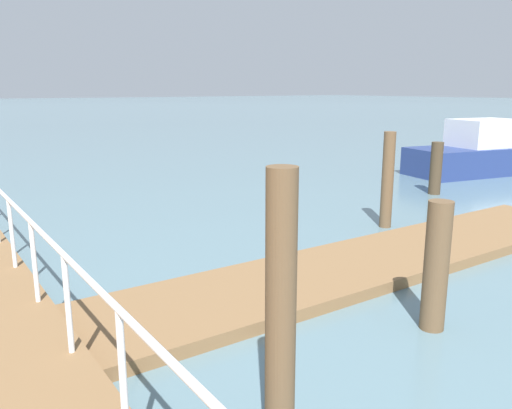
{
  "coord_description": "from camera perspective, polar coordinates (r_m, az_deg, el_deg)",
  "views": [
    {
      "loc": [
        -4.3,
        4.82,
        3.05
      ],
      "look_at": [
        -0.28,
        10.72,
        1.43
      ],
      "focal_mm": 36.15,
      "sensor_mm": 36.0,
      "label": 1
    }
  ],
  "objects": [
    {
      "name": "moored_boat_0",
      "position": [
        20.85,
        24.62,
        5.15
      ],
      "size": [
        7.1,
        3.31,
        1.95
      ],
      "color": "navy",
      "rests_on": "ground_plane"
    },
    {
      "name": "dock_piling_2",
      "position": [
        6.93,
        19.31,
        -6.48
      ],
      "size": [
        0.31,
        0.31,
        1.69
      ],
      "primitive_type": "cylinder",
      "color": "brown",
      "rests_on": "ground_plane"
    },
    {
      "name": "floating_dock",
      "position": [
        9.3,
        12.99,
        -6.1
      ],
      "size": [
        11.48,
        2.0,
        0.18
      ],
      "primitive_type": "cube",
      "color": "olive",
      "rests_on": "ground_plane"
    },
    {
      "name": "boardwalk_railing",
      "position": [
        4.11,
        -14.78,
        -13.94
      ],
      "size": [
        0.06,
        28.02,
        1.08
      ],
      "color": "white",
      "rests_on": "boardwalk"
    },
    {
      "name": "ground_plane",
      "position": [
        16.07,
        -18.14,
        1.22
      ],
      "size": [
        300.0,
        300.0,
        0.0
      ],
      "primitive_type": "plane",
      "color": "slate"
    },
    {
      "name": "dock_piling_5",
      "position": [
        4.22,
        2.74,
        -12.66
      ],
      "size": [
        0.25,
        0.25,
        2.48
      ],
      "primitive_type": "cylinder",
      "color": "brown",
      "rests_on": "ground_plane"
    },
    {
      "name": "dock_piling_4",
      "position": [
        11.7,
        14.35,
        2.63
      ],
      "size": [
        0.26,
        0.26,
        2.13
      ],
      "primitive_type": "cylinder",
      "color": "brown",
      "rests_on": "ground_plane"
    },
    {
      "name": "dock_piling_0",
      "position": [
        15.89,
        19.28,
        3.81
      ],
      "size": [
        0.34,
        0.34,
        1.52
      ],
      "primitive_type": "cylinder",
      "color": "#473826",
      "rests_on": "ground_plane"
    }
  ]
}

